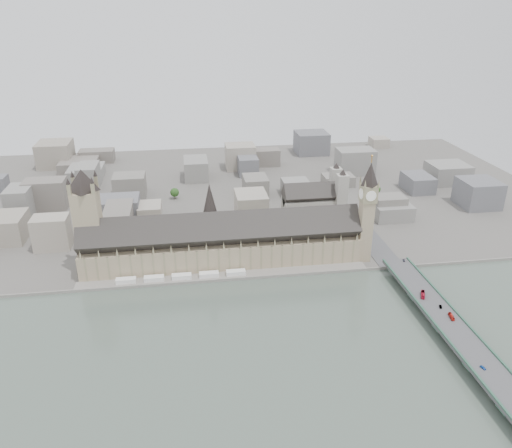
{
  "coord_description": "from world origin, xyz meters",
  "views": [
    {
      "loc": [
        -30.57,
        -411.16,
        233.15
      ],
      "look_at": [
        34.97,
        33.61,
        33.97
      ],
      "focal_mm": 35.0,
      "sensor_mm": 36.0,
      "label": 1
    }
  ],
  "objects": [
    {
      "name": "red_bus_south",
      "position": [
        166.29,
        -113.27,
        11.57
      ],
      "size": [
        3.91,
        9.72,
        2.64
      ],
      "primitive_type": "imported",
      "rotation": [
        0.0,
        0.0,
        -0.18
      ],
      "color": "red",
      "rests_on": "westminster_bridge"
    },
    {
      "name": "park_trees",
      "position": [
        -10.0,
        60.0,
        7.5
      ],
      "size": [
        110.0,
        30.0,
        15.0
      ],
      "primitive_type": null,
      "color": "#224C1B",
      "rests_on": "ground"
    },
    {
      "name": "terrace_tents",
      "position": [
        -40.0,
        -7.0,
        4.0
      ],
      "size": [
        118.0,
        7.0,
        4.0
      ],
      "color": "white",
      "rests_on": "river_terrace"
    },
    {
      "name": "central_tower",
      "position": [
        -10.0,
        26.0,
        57.92
      ],
      "size": [
        13.0,
        13.0,
        48.0
      ],
      "color": "#978F68",
      "rests_on": "ground"
    },
    {
      "name": "car_approach",
      "position": [
        168.76,
        -19.37,
        10.91
      ],
      "size": [
        2.86,
        4.84,
        1.31
      ],
      "primitive_type": "imported",
      "rotation": [
        0.0,
        0.0,
        -0.24
      ],
      "color": "gray",
      "rests_on": "westminster_bridge"
    },
    {
      "name": "ground",
      "position": [
        0.0,
        0.0,
        0.0
      ],
      "size": [
        900.0,
        900.0,
        0.0
      ],
      "primitive_type": "plane",
      "color": "#595651",
      "rests_on": "ground"
    },
    {
      "name": "red_bus_north",
      "position": [
        158.51,
        -80.36,
        11.87
      ],
      "size": [
        7.25,
        11.73,
        3.24
      ],
      "primitive_type": "imported",
      "rotation": [
        0.0,
        0.0,
        -0.42
      ],
      "color": "red",
      "rests_on": "westminster_bridge"
    },
    {
      "name": "palace_of_westminster",
      "position": [
        0.0,
        19.7,
        22.71
      ],
      "size": [
        265.0,
        40.73,
        55.44
      ],
      "color": "gray",
      "rests_on": "ground"
    },
    {
      "name": "westminster_bridge",
      "position": [
        162.0,
        -87.5,
        5.12
      ],
      "size": [
        25.0,
        325.0,
        10.25
      ],
      "primitive_type": "cube",
      "color": "#474749",
      "rests_on": "ground"
    },
    {
      "name": "bridge_parapets",
      "position": [
        162.0,
        -132.0,
        10.82
      ],
      "size": [
        25.0,
        235.0,
        1.15
      ],
      "primitive_type": null,
      "color": "#335E4A",
      "rests_on": "westminster_bridge"
    },
    {
      "name": "river_terrace",
      "position": [
        0.0,
        -7.5,
        1.0
      ],
      "size": [
        270.0,
        15.0,
        2.0
      ],
      "primitive_type": "cube",
      "color": "slate",
      "rests_on": "ground"
    },
    {
      "name": "city_skyline_inland",
      "position": [
        0.0,
        245.0,
        19.0
      ],
      "size": [
        720.0,
        360.0,
        38.0
      ],
      "primitive_type": null,
      "color": "gray",
      "rests_on": "ground"
    },
    {
      "name": "victoria_tower",
      "position": [
        -122.0,
        26.0,
        55.2
      ],
      "size": [
        30.0,
        30.0,
        100.0
      ],
      "color": "gray",
      "rests_on": "ground"
    },
    {
      "name": "elizabeth_tower",
      "position": [
        138.0,
        8.0,
        58.09
      ],
      "size": [
        17.0,
        17.0,
        107.5
      ],
      "color": "gray",
      "rests_on": "ground"
    },
    {
      "name": "westminster_abbey",
      "position": [
        110.92,
        95.0,
        25.08
      ],
      "size": [
        68.0,
        36.0,
        64.0
      ],
      "color": "gray",
      "rests_on": "ground"
    },
    {
      "name": "car_silver",
      "position": [
        165.06,
        -98.37,
        11.03
      ],
      "size": [
        3.1,
        5.04,
        1.57
      ],
      "primitive_type": "imported",
      "rotation": [
        0.0,
        0.0,
        -0.33
      ],
      "color": "gray",
      "rests_on": "westminster_bridge"
    },
    {
      "name": "river_thames",
      "position": [
        0.0,
        -165.0,
        0.0
      ],
      "size": [
        600.0,
        600.0,
        0.0
      ],
      "primitive_type": "plane",
      "color": "#4D5B4F",
      "rests_on": "ground"
    },
    {
      "name": "car_blue",
      "position": [
        158.0,
        -171.13,
        11.0
      ],
      "size": [
        3.03,
        4.71,
        1.49
      ],
      "primitive_type": "imported",
      "rotation": [
        0.0,
        0.0,
        0.31
      ],
      "color": "#1A51AE",
      "rests_on": "westminster_bridge"
    },
    {
      "name": "embankment_wall",
      "position": [
        0.0,
        -15.0,
        1.5
      ],
      "size": [
        600.0,
        1.5,
        3.0
      ],
      "primitive_type": "cube",
      "color": "slate",
      "rests_on": "ground"
    }
  ]
}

